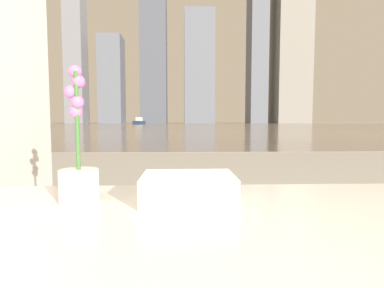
# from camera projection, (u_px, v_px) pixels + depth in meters

# --- Properties ---
(potted_orchid) EXTENTS (0.11, 0.11, 0.40)m
(potted_orchid) POSITION_uv_depth(u_px,v_px,m) (78.00, 169.00, 0.88)
(potted_orchid) COLOR silver
(potted_orchid) RESTS_ON bathtub
(towel_stack) EXTENTS (0.27, 0.20, 0.08)m
(towel_stack) POSITION_uv_depth(u_px,v_px,m) (188.00, 188.00, 0.89)
(towel_stack) COLOR white
(towel_stack) RESTS_ON bathtub
(harbor_water) EXTENTS (180.00, 110.00, 0.01)m
(harbor_water) POSITION_uv_depth(u_px,v_px,m) (182.00, 125.00, 61.82)
(harbor_water) COLOR gray
(harbor_water) RESTS_ON ground_plane
(harbor_boat_1) EXTENTS (2.80, 5.03, 1.79)m
(harbor_boat_1) POSITION_uv_depth(u_px,v_px,m) (139.00, 122.00, 77.25)
(harbor_boat_1) COLOR navy
(harbor_boat_1) RESTS_ON harbor_water
(harbor_boat_3) EXTENTS (2.67, 5.52, 1.98)m
(harbor_boat_3) POSITION_uv_depth(u_px,v_px,m) (10.00, 121.00, 76.80)
(harbor_boat_3) COLOR #335647
(harbor_boat_3) RESTS_ON harbor_water
(skyline_tower_0) EXTENTS (6.84, 8.31, 58.79)m
(skyline_tower_0) POSITION_uv_depth(u_px,v_px,m) (75.00, 46.00, 114.04)
(skyline_tower_0) COLOR slate
(skyline_tower_0) RESTS_ON ground_plane
(skyline_tower_1) EXTENTS (8.68, 10.21, 33.09)m
(skyline_tower_1) POSITION_uv_depth(u_px,v_px,m) (112.00, 80.00, 115.47)
(skyline_tower_1) COLOR slate
(skyline_tower_1) RESTS_ON ground_plane
(skyline_tower_2) EXTENTS (9.81, 10.39, 66.59)m
(skyline_tower_2) POSITION_uv_depth(u_px,v_px,m) (154.00, 36.00, 114.75)
(skyline_tower_2) COLOR #4C515B
(skyline_tower_2) RESTS_ON ground_plane
(skyline_tower_3) EXTENTS (11.39, 10.85, 42.75)m
(skyline_tower_3) POSITION_uv_depth(u_px,v_px,m) (199.00, 68.00, 116.24)
(skyline_tower_3) COLOR slate
(skyline_tower_3) RESTS_ON ground_plane
(skyline_tower_4) EXTENTS (6.61, 10.31, 72.23)m
(skyline_tower_4) POSITION_uv_depth(u_px,v_px,m) (257.00, 30.00, 115.89)
(skyline_tower_4) COLOR slate
(skyline_tower_4) RESTS_ON ground_plane
(skyline_tower_5) EXTENTS (12.86, 13.93, 75.27)m
(skyline_tower_5) POSITION_uv_depth(u_px,v_px,m) (291.00, 26.00, 116.21)
(skyline_tower_5) COLOR gray
(skyline_tower_5) RESTS_ON ground_plane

